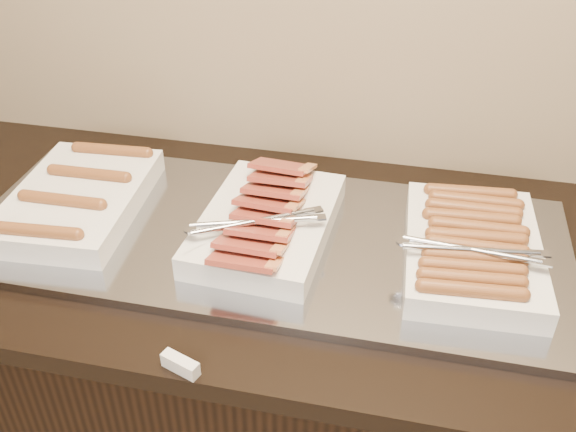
{
  "coord_description": "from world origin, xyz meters",
  "views": [
    {
      "loc": [
        0.27,
        1.12,
        1.69
      ],
      "look_at": [
        0.05,
        2.13,
        0.97
      ],
      "focal_mm": 40.0,
      "sensor_mm": 36.0,
      "label": 1
    }
  ],
  "objects_px": {
    "dish_right": "(472,247)",
    "dish_left": "(78,198)",
    "dish_center": "(266,221)",
    "counter": "(268,387)",
    "warming_tray": "(265,237)"
  },
  "relations": [
    {
      "from": "warming_tray",
      "to": "dish_center",
      "type": "distance_m",
      "value": 0.04
    },
    {
      "from": "warming_tray",
      "to": "dish_left",
      "type": "height_order",
      "value": "dish_left"
    },
    {
      "from": "warming_tray",
      "to": "dish_center",
      "type": "height_order",
      "value": "dish_center"
    },
    {
      "from": "dish_left",
      "to": "dish_center",
      "type": "relative_size",
      "value": 1.01
    },
    {
      "from": "counter",
      "to": "dish_center",
      "type": "relative_size",
      "value": 5.28
    },
    {
      "from": "warming_tray",
      "to": "dish_right",
      "type": "distance_m",
      "value": 0.4
    },
    {
      "from": "warming_tray",
      "to": "counter",
      "type": "bearing_deg",
      "value": 180.0
    },
    {
      "from": "dish_center",
      "to": "dish_right",
      "type": "height_order",
      "value": "dish_center"
    },
    {
      "from": "dish_left",
      "to": "dish_center",
      "type": "height_order",
      "value": "dish_center"
    },
    {
      "from": "dish_right",
      "to": "dish_left",
      "type": "bearing_deg",
      "value": 177.18
    },
    {
      "from": "counter",
      "to": "dish_left",
      "type": "xyz_separation_m",
      "value": [
        -0.4,
        -0.0,
        0.5
      ]
    },
    {
      "from": "warming_tray",
      "to": "dish_center",
      "type": "relative_size",
      "value": 3.08
    },
    {
      "from": "counter",
      "to": "dish_left",
      "type": "distance_m",
      "value": 0.64
    },
    {
      "from": "counter",
      "to": "dish_right",
      "type": "bearing_deg",
      "value": -0.5
    },
    {
      "from": "counter",
      "to": "dish_right",
      "type": "relative_size",
      "value": 5.43
    }
  ]
}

